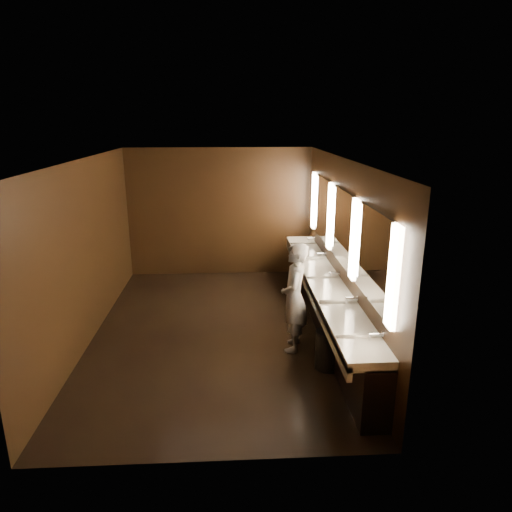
# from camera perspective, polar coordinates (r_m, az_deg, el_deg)

# --- Properties ---
(floor) EXTENTS (6.00, 6.00, 0.00)m
(floor) POSITION_cam_1_polar(r_m,az_deg,el_deg) (7.68, -4.78, -9.35)
(floor) COLOR black
(floor) RESTS_ON ground
(ceiling) EXTENTS (4.00, 6.00, 0.02)m
(ceiling) POSITION_cam_1_polar(r_m,az_deg,el_deg) (6.92, -5.35, 11.94)
(ceiling) COLOR #2D2D2B
(ceiling) RESTS_ON wall_back
(wall_back) EXTENTS (4.00, 0.02, 2.80)m
(wall_back) POSITION_cam_1_polar(r_m,az_deg,el_deg) (10.09, -4.56, 5.44)
(wall_back) COLOR black
(wall_back) RESTS_ON floor
(wall_front) EXTENTS (4.00, 0.02, 2.80)m
(wall_front) POSITION_cam_1_polar(r_m,az_deg,el_deg) (4.37, -6.20, -10.16)
(wall_front) COLOR black
(wall_front) RESTS_ON floor
(wall_left) EXTENTS (0.02, 6.00, 2.80)m
(wall_left) POSITION_cam_1_polar(r_m,az_deg,el_deg) (7.52, -20.47, 0.46)
(wall_left) COLOR black
(wall_left) RESTS_ON floor
(wall_right) EXTENTS (0.02, 6.00, 2.80)m
(wall_right) POSITION_cam_1_polar(r_m,az_deg,el_deg) (7.38, 10.65, 0.96)
(wall_right) COLOR black
(wall_right) RESTS_ON floor
(sink_counter) EXTENTS (0.55, 5.40, 1.01)m
(sink_counter) POSITION_cam_1_polar(r_m,az_deg,el_deg) (7.63, 8.77, -5.60)
(sink_counter) COLOR black
(sink_counter) RESTS_ON floor
(mirror_band) EXTENTS (0.06, 5.03, 1.15)m
(mirror_band) POSITION_cam_1_polar(r_m,az_deg,el_deg) (7.29, 10.65, 3.61)
(mirror_band) COLOR #FFE1B8
(mirror_band) RESTS_ON wall_right
(person) EXTENTS (0.51, 0.67, 1.66)m
(person) POSITION_cam_1_polar(r_m,az_deg,el_deg) (6.83, 4.82, -5.19)
(person) COLOR #7C93B9
(person) RESTS_ON floor
(trash_bin) EXTENTS (0.42, 0.42, 0.56)m
(trash_bin) POSITION_cam_1_polar(r_m,az_deg,el_deg) (6.59, 9.00, -11.48)
(trash_bin) COLOR black
(trash_bin) RESTS_ON floor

